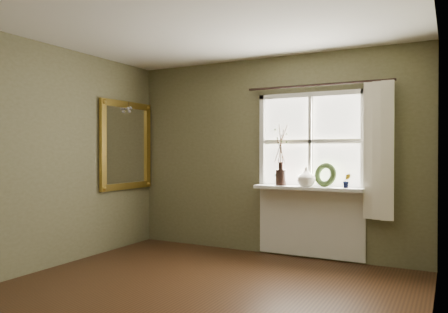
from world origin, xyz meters
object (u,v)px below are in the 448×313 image
wreath (325,177)px  gilt_mirror (126,145)px  dark_jug (281,178)px  cream_vase (306,177)px

wreath → gilt_mirror: size_ratio=0.24×
dark_jug → gilt_mirror: (-2.16, -0.44, 0.42)m
cream_vase → gilt_mirror: gilt_mirror is taller
gilt_mirror → cream_vase: bearing=9.9°
wreath → gilt_mirror: 2.79m
wreath → cream_vase: bearing=-150.0°
wreath → gilt_mirror: (-2.72, -0.48, 0.41)m
cream_vase → gilt_mirror: 2.56m
dark_jug → wreath: bearing=4.1°
gilt_mirror → wreath: bearing=9.9°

